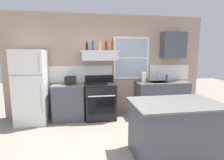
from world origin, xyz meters
TOP-DOWN VIEW (x-y plane):
  - ground_plane at (0.00, 0.00)m, footprint 16.00×16.00m
  - back_wall at (0.03, 2.23)m, footprint 5.40×0.11m
  - refrigerator at (-1.90, 1.84)m, footprint 0.70×0.72m
  - counter_left_of_stove at (-1.05, 1.90)m, footprint 0.79×0.63m
  - toaster at (-0.99, 1.92)m, footprint 0.30×0.20m
  - stove_range at (-0.25, 1.86)m, footprint 0.76×0.69m
  - range_hood_shelf at (-0.25, 1.96)m, footprint 0.96×0.52m
  - bottle_balsamic_dark at (-0.57, 1.94)m, footprint 0.06×0.06m
  - bottle_blue_liqueur at (-0.42, 1.92)m, footprint 0.07×0.07m
  - bottle_champagne_gold_foil at (-0.25, 1.91)m, footprint 0.08×0.08m
  - bottle_red_label_wine at (-0.08, 1.95)m, footprint 0.07×0.07m
  - bottle_amber_wine at (0.09, 1.96)m, footprint 0.07×0.07m
  - counter_right_with_sink at (1.45, 1.90)m, footprint 1.43×0.63m
  - sink_faucet at (1.35, 2.00)m, footprint 0.03×0.17m
  - paper_towel_roll at (0.93, 1.90)m, footprint 0.11×0.11m
  - dish_soap_bottle at (1.63, 2.00)m, footprint 0.06×0.06m
  - kitchen_island at (0.78, -0.01)m, footprint 1.40×0.90m
  - upper_cabinet_right at (1.80, 2.04)m, footprint 0.64×0.32m

SIDE VIEW (x-z plane):
  - ground_plane at x=0.00m, z-range 0.00..0.00m
  - counter_left_of_stove at x=-1.05m, z-range 0.00..0.91m
  - counter_right_with_sink at x=1.45m, z-range 0.00..0.91m
  - kitchen_island at x=0.78m, z-range 0.00..0.91m
  - stove_range at x=-0.25m, z-range -0.08..1.01m
  - refrigerator at x=-1.90m, z-range 0.00..1.76m
  - dish_soap_bottle at x=1.63m, z-range 0.91..1.09m
  - toaster at x=-0.99m, z-range 0.91..1.10m
  - paper_towel_roll at x=0.93m, z-range 0.91..1.18m
  - sink_faucet at x=1.35m, z-range 0.94..1.22m
  - back_wall at x=0.03m, z-range 0.00..2.70m
  - range_hood_shelf at x=-0.25m, z-range 1.50..1.75m
  - bottle_balsamic_dark at x=-0.57m, z-range 1.73..1.95m
  - bottle_blue_liqueur at x=-0.42m, z-range 1.72..1.98m
  - bottle_red_label_wine at x=-0.08m, z-range 1.72..2.00m
  - bottle_champagne_gold_foil at x=-0.25m, z-range 1.72..2.01m
  - bottle_amber_wine at x=0.09m, z-range 1.72..2.03m
  - upper_cabinet_right at x=1.80m, z-range 1.55..2.25m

